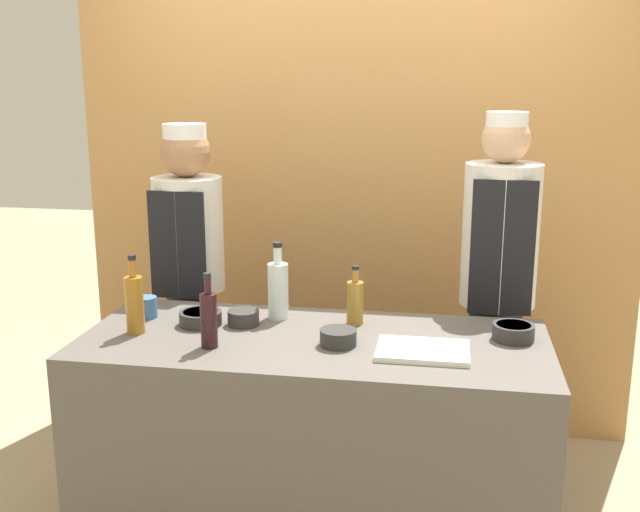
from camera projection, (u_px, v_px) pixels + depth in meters
The scene contains 14 objects.
cabinet_wall at pixel (355, 201), 3.88m from camera, with size 2.84×0.18×2.40m.
counter at pixel (313, 446), 2.89m from camera, with size 1.74×0.74×0.88m.
sauce_bowl_white at pixel (201, 317), 2.93m from camera, with size 0.17×0.17×0.05m.
sauce_bowl_green at pixel (513, 331), 2.76m from camera, with size 0.15×0.15×0.06m.
sauce_bowl_brown at pixel (338, 336), 2.70m from camera, with size 0.13×0.13×0.06m.
sauce_bowl_purple at pixel (243, 317), 2.93m from camera, with size 0.12×0.12×0.06m.
cutting_board at pixel (423, 351), 2.63m from camera, with size 0.32×0.23×0.02m.
bottle_amber at pixel (135, 303), 2.82m from camera, with size 0.07×0.07×0.30m.
bottle_clear at pixel (278, 289), 2.99m from camera, with size 0.08×0.08×0.31m.
bottle_wine at pixel (209, 318), 2.67m from camera, with size 0.06×0.06×0.28m.
bottle_vinegar at pixel (355, 301), 2.93m from camera, with size 0.07×0.07×0.24m.
cup_blue at pixel (147, 307), 3.01m from camera, with size 0.08×0.08×0.09m.
chef_left at pixel (190, 280), 3.51m from camera, with size 0.32×0.32×1.62m.
chef_right at pixel (497, 289), 3.27m from camera, with size 0.33×0.33×1.69m.
Camera 1 is at (0.47, -2.59, 1.83)m, focal length 42.00 mm.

